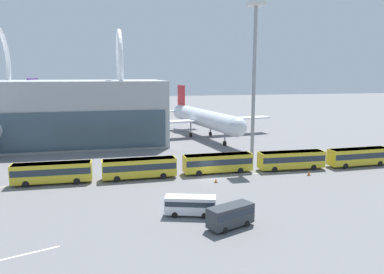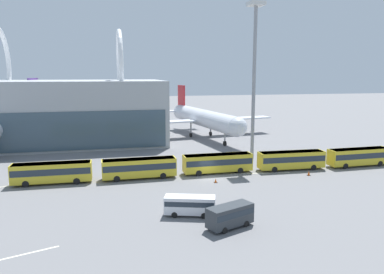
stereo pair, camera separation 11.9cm
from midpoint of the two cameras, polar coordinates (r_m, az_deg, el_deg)
name	(u,v)px [view 2 (the right image)]	position (r m, az deg, el deg)	size (l,w,h in m)	color
ground_plane	(209,178)	(60.82, 2.64, -6.24)	(440.00, 440.00, 0.00)	slate
airliner_at_gate_near	(10,125)	(93.39, -25.97, 1.71)	(43.02, 42.16, 15.46)	silver
airliner_at_gate_far	(202,118)	(98.90, 1.53, 2.92)	(41.35, 41.38, 13.18)	silver
shuttle_bus_0	(52,172)	(61.06, -20.49, -4.95)	(11.74, 2.79, 3.21)	gold
shuttle_bus_1	(139,167)	(60.55, -7.99, -4.54)	(11.76, 2.87, 3.21)	gold
shuttle_bus_2	(218,162)	(63.38, 3.99, -3.83)	(11.75, 2.83, 3.21)	gold
shuttle_bus_3	(291,159)	(67.72, 14.94, -3.26)	(11.78, 2.92, 3.21)	gold
shuttle_bus_4	(359,156)	(74.44, 24.13, -2.63)	(11.79, 2.96, 3.21)	gold
service_van_foreground	(190,204)	(44.96, -0.25, -10.20)	(6.30, 3.67, 2.34)	silver
service_van_crossing	(230,215)	(41.85, 5.89, -11.69)	(5.72, 3.88, 2.49)	#2D3338
floodlight_mast	(255,60)	(73.21, 9.55, 11.50)	(2.89, 2.89, 29.71)	gray
lane_stripe_1	(47,182)	(62.74, -21.23, -6.40)	(11.15, 0.25, 0.01)	silver
lane_stripe_4	(256,173)	(64.37, 9.84, -5.47)	(11.58, 0.25, 0.01)	silver
lane_stripe_5	(4,259)	(39.62, -26.65, -16.28)	(9.71, 0.25, 0.01)	silver
traffic_cone_0	(309,173)	(65.01, 17.43, -5.27)	(0.57, 0.57, 0.80)	black
traffic_cone_1	(216,181)	(58.23, 3.68, -6.65)	(0.53, 0.53, 0.66)	black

